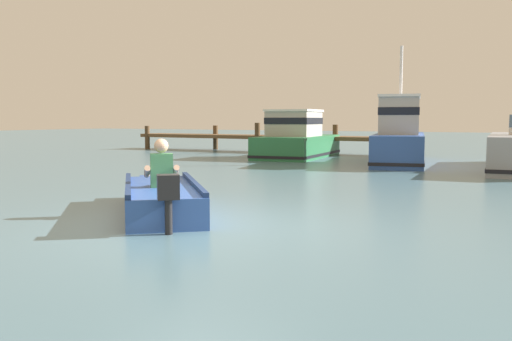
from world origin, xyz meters
The scene contains 5 objects.
ground_plane centered at (0.00, 0.00, 0.00)m, with size 120.00×120.00×0.00m, color slate.
wooden_dock centered at (-7.58, 16.10, 0.68)m, with size 13.27×1.64×1.32m.
rowboat_with_person centered at (-1.25, 0.66, 0.25)m, with size 2.95×3.17×1.19m.
moored_boat_green centered at (-4.79, 13.45, 0.69)m, with size 2.68×5.23×1.85m.
moored_boat_blue centered at (-0.54, 12.47, 0.84)m, with size 2.89×6.19×3.91m.
Camera 1 is at (4.35, -6.34, 1.49)m, focal length 39.36 mm.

